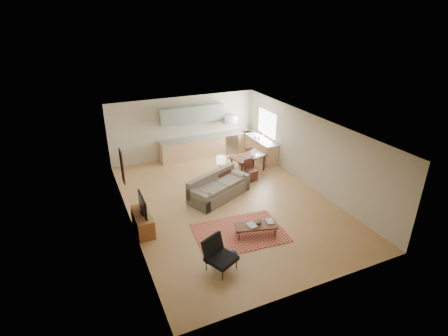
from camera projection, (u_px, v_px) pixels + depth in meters
name	position (u px, v px, depth m)	size (l,w,h in m)	color
room	(228.00, 166.00, 11.41)	(9.00, 9.00, 9.00)	#AC7F4C
kitchen_counter_back	(207.00, 146.00, 15.59)	(4.26, 0.64, 0.92)	tan
kitchen_counter_right	(260.00, 148.00, 15.36)	(0.64, 2.26, 0.92)	tan
kitchen_range	(229.00, 143.00, 16.00)	(0.62, 0.62, 0.90)	#A5A8AD
kitchen_microwave	(229.00, 119.00, 15.56)	(0.62, 0.40, 0.35)	#A5A8AD
upper_cabinets	(192.00, 114.00, 14.87)	(2.80, 0.34, 0.70)	gray
window_right	(267.00, 123.00, 15.02)	(0.02, 1.40, 1.05)	white
wall_art_left	(122.00, 166.00, 10.88)	(0.06, 0.42, 1.10)	brown
triptych	(182.00, 119.00, 14.92)	(1.70, 0.04, 0.50)	beige
rug	(240.00, 233.00, 10.29)	(2.59, 1.80, 0.02)	maroon
sofa	(219.00, 186.00, 12.11)	(2.40, 1.04, 0.83)	#6B6254
coffee_table	(256.00, 230.00, 10.11)	(1.22, 0.48, 0.37)	#472312
book_a	(248.00, 226.00, 9.95)	(0.25, 0.33, 0.03)	maroon
book_b	(266.00, 222.00, 10.16)	(0.27, 0.33, 0.02)	navy
vase	(259.00, 221.00, 10.06)	(0.18, 0.18, 0.17)	black
armchair	(221.00, 256.00, 8.67)	(0.75, 0.75, 0.86)	black
tv_credenza	(143.00, 222.00, 10.33)	(0.47, 1.23, 0.57)	brown
tv	(142.00, 205.00, 10.11)	(0.09, 0.95, 0.57)	black
console_table	(221.00, 179.00, 12.78)	(0.60, 0.40, 0.70)	#3E1D18
table_lamp	(221.00, 163.00, 12.52)	(0.34, 0.34, 0.56)	beige
dining_table	(248.00, 164.00, 14.03)	(1.40, 0.81, 0.71)	#3E1D18
dining_chair_near	(251.00, 170.00, 13.33)	(0.40, 0.42, 0.84)	#3E1D18
dining_chair_far	(245.00, 155.00, 14.67)	(0.41, 0.43, 0.86)	#3E1D18
laptop	(256.00, 153.00, 13.86)	(0.30, 0.22, 0.22)	#A5A8AD
soap_bottle	(259.00, 137.00, 15.02)	(0.10, 0.10, 0.19)	beige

